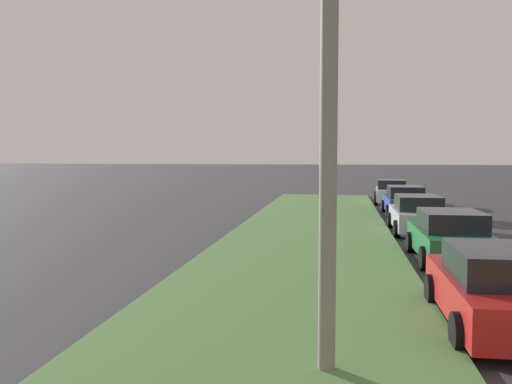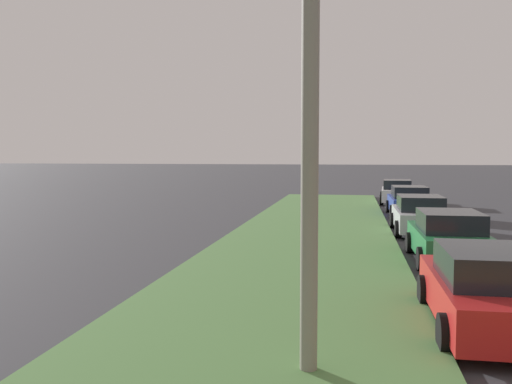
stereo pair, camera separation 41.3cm
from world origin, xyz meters
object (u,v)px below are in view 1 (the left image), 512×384
Objects in this scene: parked_car_silver at (417,215)px; parked_car_white at (391,192)px; parked_car_green at (450,237)px; streetlight at (356,56)px; parked_car_red at (498,289)px; parked_car_blue at (405,201)px.

parked_car_white is (12.77, -0.12, 0.00)m from parked_car_silver.
parked_car_white is (18.50, 0.02, 0.00)m from parked_car_green.
streetlight is (-14.46, 2.78, 3.67)m from parked_car_silver.
parked_car_white is 0.59× the size of streetlight.
parked_car_red is at bearing 176.13° from parked_car_green.
streetlight reaches higher than parked_car_red.
parked_car_blue is at bearing -175.98° from parked_car_white.
parked_car_red is 24.72m from parked_car_white.
parked_car_silver and parked_car_white have the same top height.
parked_car_white is (24.72, -0.33, 0.00)m from parked_car_red.
parked_car_green is 9.91m from streetlight.
streetlight reaches higher than parked_car_silver.
parked_car_white is at bearing -0.50° from parked_car_silver.
parked_car_silver is (5.73, 0.14, 0.00)m from parked_car_green.
streetlight is at bearing 134.65° from parked_car_red.
parked_car_red is 1.00× the size of parked_car_blue.
parked_car_white is at bearing -6.08° from streetlight.
parked_car_red is 6.23m from parked_car_green.
streetlight is (-20.65, 2.98, 3.67)m from parked_car_blue.
streetlight reaches higher than parked_car_white.
parked_car_red is 11.95m from parked_car_silver.
streetlight is (-8.73, 2.91, 3.67)m from parked_car_green.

